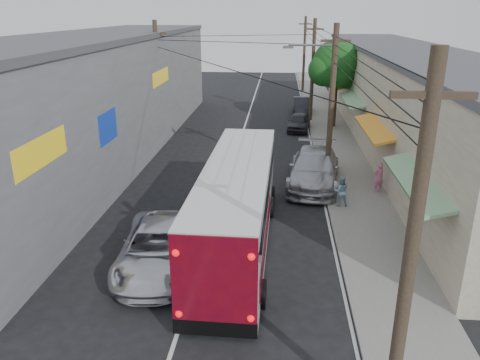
{
  "coord_description": "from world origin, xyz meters",
  "views": [
    {
      "loc": [
        2.67,
        -9.99,
        8.51
      ],
      "look_at": [
        1.03,
        9.27,
        1.51
      ],
      "focal_mm": 35.0,
      "sensor_mm": 36.0,
      "label": 1
    }
  ],
  "objects_px": {
    "parked_suv": "(314,169)",
    "pedestrian_near": "(379,177)",
    "parked_car_far": "(301,106)",
    "coach_bus": "(237,204)",
    "parked_car_mid": "(299,122)",
    "jeepney": "(158,248)",
    "pedestrian_far": "(341,191)"
  },
  "relations": [
    {
      "from": "parked_car_far",
      "to": "pedestrian_far",
      "type": "xyz_separation_m",
      "value": [
        0.97,
        -21.04,
        0.14
      ]
    },
    {
      "from": "coach_bus",
      "to": "pedestrian_far",
      "type": "bearing_deg",
      "value": 43.21
    },
    {
      "from": "jeepney",
      "to": "pedestrian_far",
      "type": "xyz_separation_m",
      "value": [
        6.97,
        5.9,
        0.06
      ]
    },
    {
      "from": "parked_suv",
      "to": "pedestrian_near",
      "type": "height_order",
      "value": "parked_suv"
    },
    {
      "from": "parked_car_mid",
      "to": "pedestrian_far",
      "type": "distance_m",
      "value": 14.87
    },
    {
      "from": "parked_suv",
      "to": "parked_car_far",
      "type": "distance_m",
      "value": 18.11
    },
    {
      "from": "coach_bus",
      "to": "jeepney",
      "type": "height_order",
      "value": "coach_bus"
    },
    {
      "from": "coach_bus",
      "to": "jeepney",
      "type": "bearing_deg",
      "value": -142.23
    },
    {
      "from": "coach_bus",
      "to": "pedestrian_near",
      "type": "bearing_deg",
      "value": 43.6
    },
    {
      "from": "jeepney",
      "to": "parked_car_far",
      "type": "bearing_deg",
      "value": 72.1
    },
    {
      "from": "parked_suv",
      "to": "parked_car_mid",
      "type": "height_order",
      "value": "parked_suv"
    },
    {
      "from": "jeepney",
      "to": "pedestrian_far",
      "type": "distance_m",
      "value": 9.13
    },
    {
      "from": "parked_suv",
      "to": "pedestrian_far",
      "type": "height_order",
      "value": "parked_suv"
    },
    {
      "from": "parked_suv",
      "to": "coach_bus",
      "type": "bearing_deg",
      "value": -109.36
    },
    {
      "from": "parked_suv",
      "to": "pedestrian_far",
      "type": "distance_m",
      "value": 3.11
    },
    {
      "from": "parked_car_mid",
      "to": "pedestrian_far",
      "type": "relative_size",
      "value": 2.67
    },
    {
      "from": "parked_car_mid",
      "to": "pedestrian_near",
      "type": "height_order",
      "value": "pedestrian_near"
    },
    {
      "from": "parked_car_far",
      "to": "coach_bus",
      "type": "bearing_deg",
      "value": -96.54
    },
    {
      "from": "jeepney",
      "to": "parked_suv",
      "type": "relative_size",
      "value": 0.9
    },
    {
      "from": "parked_car_mid",
      "to": "parked_car_far",
      "type": "xyz_separation_m",
      "value": [
        0.42,
        6.24,
        0.04
      ]
    },
    {
      "from": "jeepney",
      "to": "parked_car_far",
      "type": "relative_size",
      "value": 1.32
    },
    {
      "from": "parked_car_far",
      "to": "pedestrian_near",
      "type": "distance_m",
      "value": 19.35
    },
    {
      "from": "coach_bus",
      "to": "parked_car_mid",
      "type": "relative_size",
      "value": 3.01
    },
    {
      "from": "pedestrian_far",
      "to": "jeepney",
      "type": "bearing_deg",
      "value": 37.84
    },
    {
      "from": "parked_suv",
      "to": "jeepney",
      "type": "bearing_deg",
      "value": -117.44
    },
    {
      "from": "parked_car_mid",
      "to": "pedestrian_far",
      "type": "height_order",
      "value": "pedestrian_far"
    },
    {
      "from": "coach_bus",
      "to": "parked_car_mid",
      "type": "height_order",
      "value": "coach_bus"
    },
    {
      "from": "parked_car_mid",
      "to": "pedestrian_near",
      "type": "distance_m",
      "value": 13.33
    },
    {
      "from": "parked_car_mid",
      "to": "parked_car_far",
      "type": "relative_size",
      "value": 0.9
    },
    {
      "from": "parked_car_mid",
      "to": "parked_suv",
      "type": "bearing_deg",
      "value": -80.43
    },
    {
      "from": "parked_car_far",
      "to": "parked_suv",
      "type": "bearing_deg",
      "value": -89.01
    },
    {
      "from": "parked_car_far",
      "to": "pedestrian_far",
      "type": "relative_size",
      "value": 2.96
    }
  ]
}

